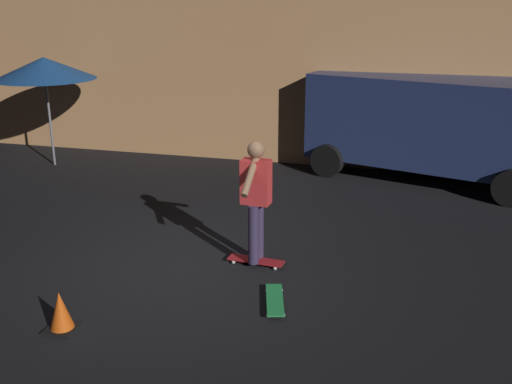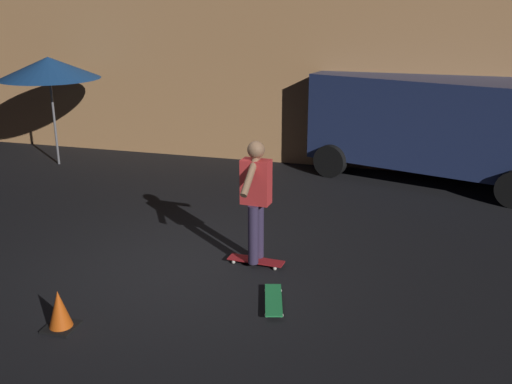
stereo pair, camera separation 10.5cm
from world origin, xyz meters
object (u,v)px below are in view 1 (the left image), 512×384
Objects in this scene: patio_umbrella at (44,68)px; traffic_cone at (61,313)px; parked_van at (431,121)px; skateboard_spare at (275,300)px; skateboard_ridden at (256,261)px; skater at (256,193)px.

patio_umbrella is 7.32m from traffic_cone.
parked_van is 6.14× the size of skateboard_spare.
skateboard_ridden is (-2.29, -4.87, -1.11)m from parked_van.
patio_umbrella is 6.98m from skateboard_ridden.
skateboard_spare is (-1.79, -5.89, -1.11)m from parked_van.
parked_van reaches higher than skateboard_spare.
skateboard_spare is at bearing -106.95° from parked_van.
skater is (5.53, -3.75, -1.04)m from patio_umbrella.
parked_van is 2.15× the size of patio_umbrella.
traffic_cone is at bearing -127.20° from skateboard_ridden.
parked_van is 6.24× the size of skateboard_ridden.
parked_van is at bearing 64.79° from skater.
skater reaches higher than skateboard_spare.
traffic_cone is (-2.15, -1.15, 0.16)m from skateboard_spare.
skateboard_ridden is 0.98m from skater.
skateboard_ridden is at bearing -34.16° from patio_umbrella.
skateboard_ridden is 1.72× the size of traffic_cone.
patio_umbrella is at bearing 145.84° from skateboard_ridden.
traffic_cone is at bearing -119.23° from parked_van.
skater is at bearing 180.00° from skateboard_ridden.
traffic_cone is (-1.64, -2.17, 0.16)m from skateboard_ridden.
skateboard_spare is at bearing -63.70° from skater.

